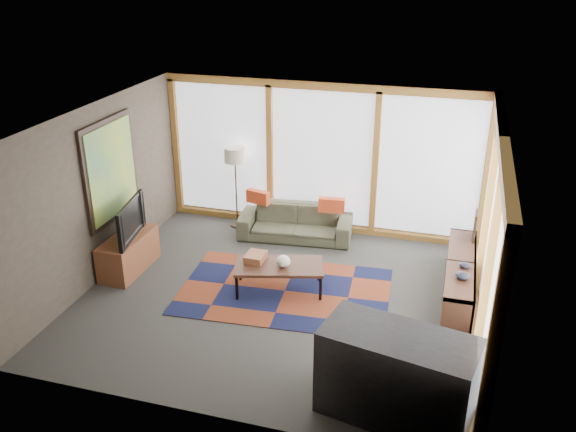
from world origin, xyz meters
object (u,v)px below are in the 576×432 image
(coffee_table, at_px, (279,278))
(floor_lamp, at_px, (236,187))
(tv_console, at_px, (129,253))
(sofa, at_px, (295,223))
(bar_counter, at_px, (397,376))
(bookshelf, at_px, (459,278))
(television, at_px, (125,220))

(coffee_table, bearing_deg, floor_lamp, 125.31)
(coffee_table, bearing_deg, tv_console, -178.77)
(sofa, bearing_deg, bar_counter, -66.70)
(sofa, height_order, coffee_table, sofa)
(floor_lamp, xyz_separation_m, coffee_table, (1.38, -1.95, -0.52))
(floor_lamp, xyz_separation_m, tv_console, (-1.02, -2.00, -0.45))
(sofa, bearing_deg, tv_console, -145.73)
(bookshelf, bearing_deg, sofa, 156.91)
(bookshelf, distance_m, television, 4.96)
(bookshelf, bearing_deg, bar_counter, -102.02)
(sofa, relative_size, tv_console, 1.69)
(sofa, height_order, tv_console, tv_console)
(television, bearing_deg, sofa, -59.01)
(television, bearing_deg, floor_lamp, -36.18)
(tv_console, bearing_deg, coffee_table, 1.23)
(floor_lamp, bearing_deg, bookshelf, -19.23)
(television, distance_m, bar_counter, 4.78)
(floor_lamp, xyz_separation_m, bookshelf, (3.88, -1.35, -0.46))
(sofa, height_order, television, television)
(sofa, distance_m, coffee_table, 1.78)
(bookshelf, bearing_deg, floor_lamp, 160.77)
(sofa, relative_size, coffee_table, 1.51)
(floor_lamp, height_order, coffee_table, floor_lamp)
(floor_lamp, relative_size, television, 1.42)
(coffee_table, distance_m, television, 2.47)
(tv_console, bearing_deg, bar_counter, -25.55)
(tv_console, xyz_separation_m, bar_counter, (4.32, -2.06, 0.22))
(sofa, height_order, bar_counter, bar_counter)
(sofa, height_order, floor_lamp, floor_lamp)
(floor_lamp, xyz_separation_m, television, (-1.00, -2.02, 0.13))
(bookshelf, distance_m, bar_counter, 2.78)
(floor_lamp, bearing_deg, television, -116.39)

